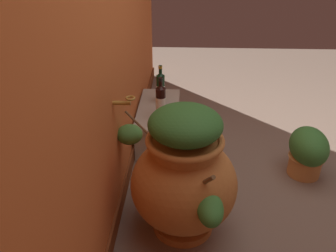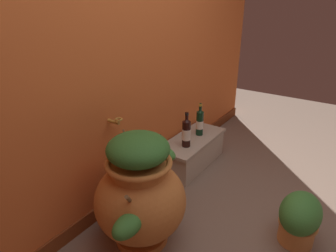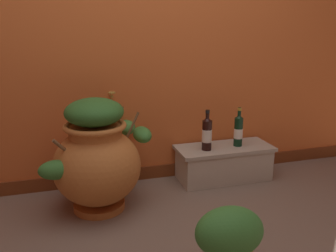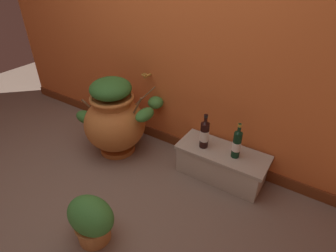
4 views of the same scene
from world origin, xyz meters
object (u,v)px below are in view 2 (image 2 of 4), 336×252
(terracotta_urn, at_px, (140,193))
(wine_bottle_left, at_px, (200,122))
(potted_shrub, at_px, (299,218))
(wine_bottle_middle, at_px, (186,132))

(terracotta_urn, relative_size, wine_bottle_left, 2.43)
(terracotta_urn, bearing_deg, potted_shrub, -57.31)
(terracotta_urn, relative_size, potted_shrub, 2.15)
(potted_shrub, bearing_deg, wine_bottle_left, 61.09)
(terracotta_urn, height_order, potted_shrub, terracotta_urn)
(wine_bottle_middle, height_order, potted_shrub, wine_bottle_middle)
(wine_bottle_left, relative_size, wine_bottle_middle, 0.99)
(wine_bottle_left, height_order, potted_shrub, wine_bottle_left)
(wine_bottle_left, relative_size, potted_shrub, 0.88)
(terracotta_urn, bearing_deg, wine_bottle_middle, 11.80)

